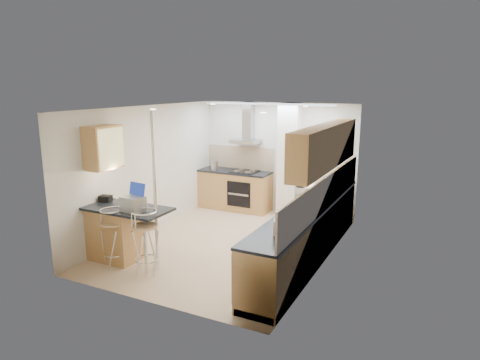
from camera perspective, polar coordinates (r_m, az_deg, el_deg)
The scene contains 16 objects.
ground at distance 8.02m, azimuth -1.45°, elevation -8.51°, with size 4.80×4.80×0.00m, color beige.
room_shell at distance 7.79m, azimuth 1.89°, elevation 2.64°, with size 3.64×4.84×2.51m.
right_counter at distance 7.32m, azimuth 9.04°, elevation -6.94°, with size 0.63×4.40×0.92m.
back_counter at distance 10.08m, azimuth -0.67°, elevation -1.31°, with size 1.70×0.63×0.92m.
peninsula at distance 7.34m, azimuth -14.73°, elevation -7.04°, with size 1.47×0.72×0.94m.
microwave at distance 7.51m, azimuth 9.13°, elevation -1.72°, with size 0.48×0.32×0.26m, color white.
laptop at distance 6.93m, azimuth -14.07°, elevation -3.12°, with size 0.35×0.26×0.24m, color #95989C.
bag at distance 7.63m, azimuth -17.50°, elevation -2.38°, with size 0.20×0.14×0.11m, color black.
bar_stool_near at distance 7.23m, azimuth -16.52°, elevation -7.38°, with size 0.40×0.40×0.97m, color tan, non-canonical shape.
bar_stool_end at distance 6.82m, azimuth -12.47°, elevation -8.09°, with size 0.42×0.42×1.03m, color tan, non-canonical shape.
jar_a at distance 8.32m, azimuth 13.12°, elevation -0.76°, with size 0.12×0.12×0.19m, color silver.
jar_b at distance 8.22m, azimuth 12.68°, elevation -1.09°, with size 0.11×0.11×0.13m, color silver.
jar_c at distance 6.78m, azimuth 7.36°, elevation -3.61°, with size 0.14×0.14×0.18m, color #B9B294.
jar_d at distance 6.97m, azimuth 8.25°, elevation -3.34°, with size 0.10×0.10×0.15m, color white.
bread_bin at distance 5.90m, azimuth 6.03°, elevation -6.02°, with size 0.29×0.37×0.20m, color silver.
kettle at distance 10.03m, azimuth -3.44°, elevation 1.93°, with size 0.16×0.16×0.22m, color #A7A9AC.
Camera 1 is at (3.50, -6.61, 2.91)m, focal length 32.00 mm.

